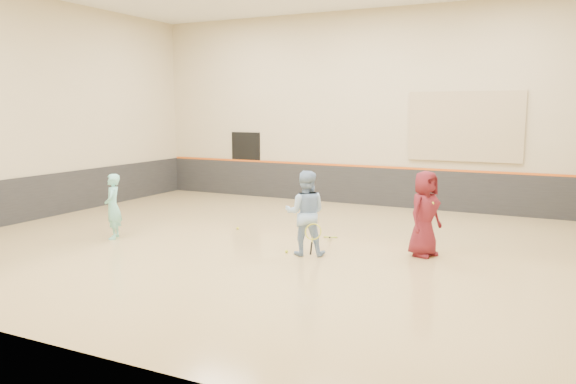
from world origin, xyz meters
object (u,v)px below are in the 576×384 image
at_px(girl, 113,206).
at_px(instructor, 305,213).
at_px(young_man, 425,214).
at_px(spare_racket, 331,234).

height_order(girl, instructor, instructor).
relative_size(instructor, young_man, 1.00).
height_order(girl, young_man, young_man).
bearing_deg(young_man, instructor, 135.92).
xyz_separation_m(young_man, spare_racket, (-2.33, 0.67, -0.80)).
xyz_separation_m(instructor, young_man, (2.23, 0.99, 0.00)).
xyz_separation_m(girl, spare_racket, (4.52, 2.31, -0.67)).
height_order(instructor, young_man, young_man).
distance_m(girl, spare_racket, 5.12).
distance_m(instructor, young_man, 2.44).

